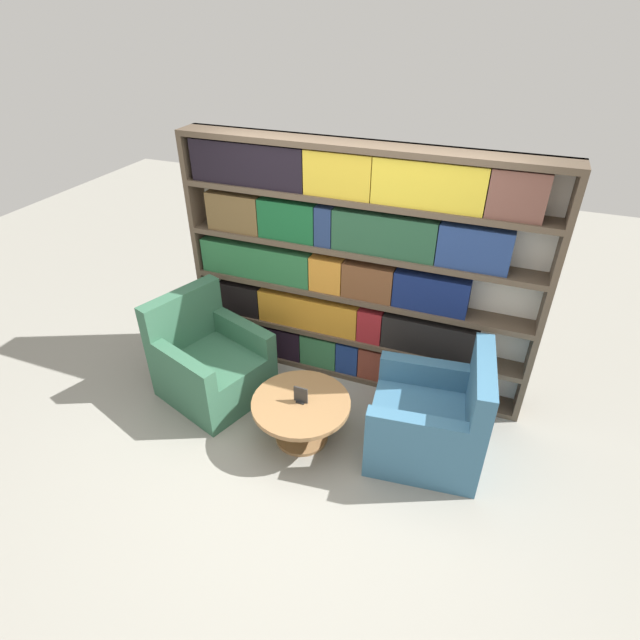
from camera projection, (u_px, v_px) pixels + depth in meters
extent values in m
plane|color=gray|center=(306.00, 457.00, 4.12)|extent=(14.00, 14.00, 0.00)
cube|color=silver|center=(360.00, 267.00, 4.56)|extent=(3.22, 0.05, 2.26)
cube|color=brown|center=(204.00, 246.00, 4.94)|extent=(0.05, 0.30, 2.26)
cube|color=brown|center=(545.00, 306.00, 3.98)|extent=(0.05, 0.30, 2.26)
cube|color=brown|center=(352.00, 369.00, 5.06)|extent=(3.12, 0.30, 0.05)
cube|color=brown|center=(353.00, 335.00, 4.83)|extent=(3.12, 0.30, 0.05)
cube|color=brown|center=(355.00, 294.00, 4.58)|extent=(3.12, 0.30, 0.05)
cube|color=brown|center=(357.00, 250.00, 4.34)|extent=(3.12, 0.30, 0.05)
cube|color=brown|center=(359.00, 199.00, 4.09)|extent=(3.12, 0.30, 0.05)
cube|color=brown|center=(361.00, 146.00, 3.86)|extent=(3.12, 0.30, 0.05)
cube|color=black|center=(271.00, 337.00, 5.20)|extent=(0.73, 0.20, 0.34)
cube|color=#357346|center=(321.00, 348.00, 5.03)|extent=(0.37, 0.20, 0.34)
cube|color=navy|center=(349.00, 355.00, 4.94)|extent=(0.22, 0.20, 0.34)
cube|color=brown|center=(422.00, 372.00, 4.72)|extent=(1.21, 0.20, 0.34)
cube|color=black|center=(243.00, 297.00, 5.06)|extent=(0.44, 0.20, 0.33)
cube|color=orange|center=(309.00, 311.00, 4.84)|extent=(1.01, 0.20, 0.33)
cube|color=maroon|center=(371.00, 323.00, 4.65)|extent=(0.23, 0.20, 0.33)
cube|color=black|center=(430.00, 336.00, 4.48)|extent=(0.85, 0.20, 0.33)
cube|color=#28673A|center=(258.00, 260.00, 4.75)|extent=(1.12, 0.20, 0.33)
cube|color=orange|center=(328.00, 273.00, 4.54)|extent=(0.30, 0.20, 0.33)
cube|color=brown|center=(369.00, 280.00, 4.42)|extent=(0.46, 0.20, 0.33)
cube|color=navy|center=(431.00, 291.00, 4.25)|extent=(0.63, 0.20, 0.33)
cube|color=brown|center=(236.00, 211.00, 4.56)|extent=(0.52, 0.20, 0.35)
cube|color=#16562C|center=(289.00, 219.00, 4.40)|extent=(0.53, 0.20, 0.35)
cube|color=navy|center=(326.00, 225.00, 4.29)|extent=(0.15, 0.20, 0.35)
cube|color=#234D33|center=(385.00, 233.00, 4.13)|extent=(0.88, 0.20, 0.35)
cube|color=navy|center=(475.00, 247.00, 3.91)|extent=(0.56, 0.20, 0.35)
cube|color=black|center=(249.00, 163.00, 4.26)|extent=(1.06, 0.20, 0.36)
cube|color=gold|center=(340.00, 173.00, 4.01)|extent=(0.57, 0.20, 0.36)
cube|color=gold|center=(429.00, 183.00, 3.79)|extent=(0.86, 0.20, 0.36)
cube|color=brown|center=(518.00, 194.00, 3.59)|extent=(0.41, 0.20, 0.36)
cube|color=#336047|center=(215.00, 375.00, 4.69)|extent=(1.09, 1.05, 0.43)
cube|color=#336047|center=(183.00, 318.00, 4.62)|extent=(0.40, 0.82, 0.54)
cube|color=#336047|center=(184.00, 368.00, 4.25)|extent=(0.73, 0.35, 0.22)
cube|color=#336047|center=(244.00, 333.00, 4.69)|extent=(0.73, 0.35, 0.22)
cube|color=#386684|center=(424.00, 430.00, 4.09)|extent=(0.96, 0.91, 0.43)
cube|color=#386684|center=(480.00, 393.00, 3.74)|extent=(0.23, 0.83, 0.54)
cube|color=#386684|center=(423.00, 372.00, 4.20)|extent=(0.74, 0.20, 0.22)
cube|color=#386684|center=(415.00, 430.00, 3.64)|extent=(0.74, 0.20, 0.22)
cylinder|color=olive|center=(301.00, 421.00, 4.21)|extent=(0.15, 0.15, 0.37)
cylinder|color=olive|center=(302.00, 436.00, 4.31)|extent=(0.45, 0.45, 0.03)
cylinder|color=olive|center=(301.00, 403.00, 4.10)|extent=(0.82, 0.82, 0.04)
cube|color=black|center=(301.00, 401.00, 4.09)|extent=(0.07, 0.06, 0.01)
cube|color=#2D2D2D|center=(301.00, 395.00, 4.05)|extent=(0.12, 0.01, 0.15)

